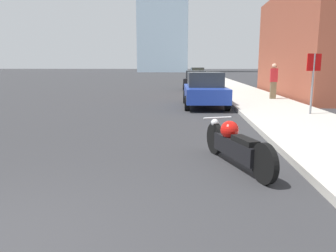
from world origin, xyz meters
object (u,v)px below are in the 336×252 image
(parked_car_black, at_px, (196,80))
(pedestrian, at_px, (274,80))
(stop_sign, at_px, (313,73))
(parked_car_yellow, at_px, (197,74))
(motorcycle, at_px, (235,144))
(parked_car_blue, at_px, (205,89))

(parked_car_black, xyz_separation_m, pedestrian, (3.84, -8.93, 0.36))
(pedestrian, bearing_deg, stop_sign, -90.37)
(parked_car_yellow, relative_size, pedestrian, 2.27)
(motorcycle, relative_size, parked_car_blue, 0.54)
(pedestrian, bearing_deg, parked_car_blue, -146.63)
(parked_car_black, xyz_separation_m, parked_car_yellow, (0.36, 12.95, 0.09))
(parked_car_yellow, bearing_deg, parked_car_black, -95.51)
(motorcycle, bearing_deg, pedestrian, 53.22)
(parked_car_blue, xyz_separation_m, pedestrian, (3.71, 2.44, 0.32))
(motorcycle, bearing_deg, parked_car_yellow, 70.15)
(parked_car_yellow, height_order, stop_sign, stop_sign)
(motorcycle, relative_size, parked_car_black, 0.58)
(motorcycle, xyz_separation_m, pedestrian, (3.55, 11.58, 0.70))
(parked_car_black, height_order, parked_car_yellow, parked_car_yellow)
(parked_car_blue, height_order, parked_car_black, parked_car_blue)
(parked_car_blue, bearing_deg, parked_car_black, 88.38)
(pedestrian, bearing_deg, parked_car_yellow, 99.01)
(parked_car_black, bearing_deg, parked_car_blue, -86.26)
(parked_car_black, distance_m, stop_sign, 15.02)
(motorcycle, height_order, stop_sign, stop_sign)
(parked_car_blue, height_order, parked_car_yellow, parked_car_yellow)
(parked_car_black, xyz_separation_m, stop_sign, (3.80, -14.50, 0.85))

